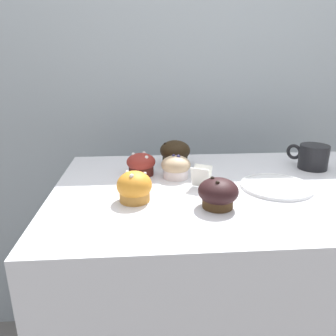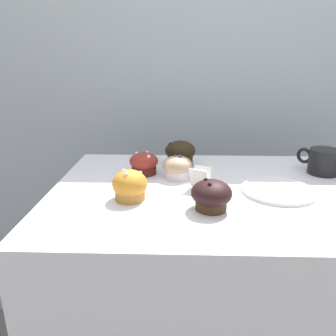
{
  "view_description": "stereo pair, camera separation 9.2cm",
  "coord_description": "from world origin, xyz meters",
  "px_view_note": "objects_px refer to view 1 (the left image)",
  "views": [
    {
      "loc": [
        -0.25,
        -0.83,
        1.27
      ],
      "look_at": [
        -0.19,
        0.04,
        0.98
      ],
      "focal_mm": 35.0,
      "sensor_mm": 36.0,
      "label": 1
    },
    {
      "loc": [
        -0.16,
        -0.83,
        1.27
      ],
      "look_at": [
        -0.19,
        0.04,
        0.98
      ],
      "focal_mm": 35.0,
      "sensor_mm": 36.0,
      "label": 2
    }
  ],
  "objects_px": {
    "muffin_back_left": "(141,164)",
    "muffin_back_right": "(218,193)",
    "muffin_front_left": "(134,187)",
    "coffee_cup": "(313,156)",
    "muffin_front_center": "(175,153)",
    "muffin_front_right": "(176,167)",
    "serving_plate": "(276,186)"
  },
  "relations": [
    {
      "from": "muffin_back_left",
      "to": "muffin_back_right",
      "type": "height_order",
      "value": "muffin_back_right"
    },
    {
      "from": "muffin_front_left",
      "to": "coffee_cup",
      "type": "height_order",
      "value": "same"
    },
    {
      "from": "muffin_front_center",
      "to": "muffin_front_right",
      "type": "height_order",
      "value": "muffin_front_center"
    },
    {
      "from": "coffee_cup",
      "to": "serving_plate",
      "type": "bearing_deg",
      "value": -138.79
    },
    {
      "from": "muffin_front_left",
      "to": "muffin_front_right",
      "type": "height_order",
      "value": "muffin_front_left"
    },
    {
      "from": "muffin_back_left",
      "to": "muffin_front_right",
      "type": "bearing_deg",
      "value": -18.7
    },
    {
      "from": "muffin_front_right",
      "to": "coffee_cup",
      "type": "distance_m",
      "value": 0.45
    },
    {
      "from": "muffin_front_left",
      "to": "serving_plate",
      "type": "xyz_separation_m",
      "value": [
        0.38,
        0.06,
        -0.03
      ]
    },
    {
      "from": "muffin_back_left",
      "to": "muffin_front_left",
      "type": "height_order",
      "value": "muffin_front_left"
    },
    {
      "from": "muffin_front_left",
      "to": "coffee_cup",
      "type": "distance_m",
      "value": 0.6
    },
    {
      "from": "muffin_front_center",
      "to": "muffin_front_right",
      "type": "bearing_deg",
      "value": -94.23
    },
    {
      "from": "coffee_cup",
      "to": "serving_plate",
      "type": "distance_m",
      "value": 0.24
    },
    {
      "from": "muffin_back_right",
      "to": "coffee_cup",
      "type": "xyz_separation_m",
      "value": [
        0.37,
        0.26,
        0.01
      ]
    },
    {
      "from": "muffin_front_left",
      "to": "coffee_cup",
      "type": "xyz_separation_m",
      "value": [
        0.56,
        0.21,
        0.01
      ]
    },
    {
      "from": "muffin_front_right",
      "to": "serving_plate",
      "type": "relative_size",
      "value": 0.45
    },
    {
      "from": "muffin_back_right",
      "to": "coffee_cup",
      "type": "height_order",
      "value": "coffee_cup"
    },
    {
      "from": "muffin_back_right",
      "to": "coffee_cup",
      "type": "relative_size",
      "value": 0.81
    },
    {
      "from": "muffin_front_right",
      "to": "muffin_back_left",
      "type": "bearing_deg",
      "value": 161.3
    },
    {
      "from": "muffin_front_center",
      "to": "muffin_back_right",
      "type": "relative_size",
      "value": 1.04
    },
    {
      "from": "muffin_front_right",
      "to": "serving_plate",
      "type": "bearing_deg",
      "value": -20.84
    },
    {
      "from": "muffin_front_center",
      "to": "coffee_cup",
      "type": "xyz_separation_m",
      "value": [
        0.44,
        -0.06,
        -0.0
      ]
    },
    {
      "from": "serving_plate",
      "to": "coffee_cup",
      "type": "bearing_deg",
      "value": 41.21
    },
    {
      "from": "muffin_front_center",
      "to": "serving_plate",
      "type": "xyz_separation_m",
      "value": [
        0.26,
        -0.22,
        -0.04
      ]
    },
    {
      "from": "muffin_back_right",
      "to": "muffin_front_left",
      "type": "relative_size",
      "value": 1.1
    },
    {
      "from": "muffin_front_right",
      "to": "muffin_front_center",
      "type": "bearing_deg",
      "value": 85.77
    },
    {
      "from": "muffin_front_center",
      "to": "muffin_back_left",
      "type": "bearing_deg",
      "value": -143.5
    },
    {
      "from": "muffin_back_right",
      "to": "coffee_cup",
      "type": "bearing_deg",
      "value": 35.86
    },
    {
      "from": "coffee_cup",
      "to": "serving_plate",
      "type": "relative_size",
      "value": 0.61
    },
    {
      "from": "muffin_back_right",
      "to": "serving_plate",
      "type": "distance_m",
      "value": 0.22
    },
    {
      "from": "serving_plate",
      "to": "muffin_back_right",
      "type": "bearing_deg",
      "value": -150.0
    },
    {
      "from": "muffin_front_right",
      "to": "coffee_cup",
      "type": "height_order",
      "value": "coffee_cup"
    },
    {
      "from": "serving_plate",
      "to": "muffin_back_left",
      "type": "bearing_deg",
      "value": 159.74
    }
  ]
}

